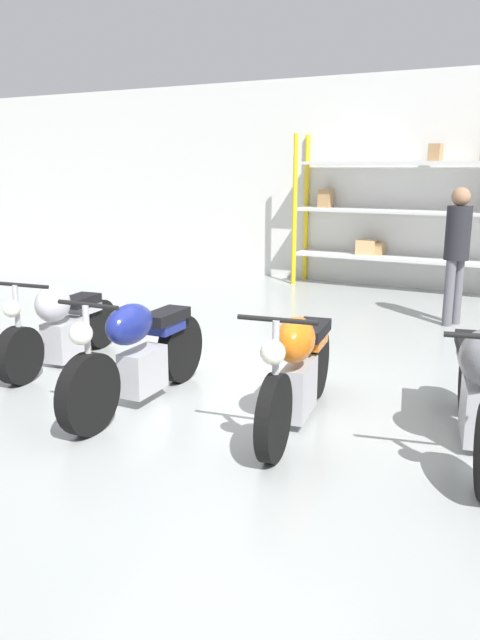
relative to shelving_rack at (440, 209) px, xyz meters
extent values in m
plane|color=#9EA3A0|center=(-0.70, -6.10, -1.40)|extent=(30.00, 30.00, 0.00)
cube|color=silver|center=(-0.70, 0.36, 0.40)|extent=(30.00, 0.08, 3.60)
cylinder|color=yellow|center=(-2.43, -0.28, -0.09)|extent=(0.08, 0.08, 2.62)
cylinder|color=yellow|center=(-2.43, 0.27, -0.09)|extent=(0.08, 0.08, 2.62)
cube|color=silver|center=(0.01, 0.00, -0.86)|extent=(4.89, 0.55, 0.05)
cube|color=silver|center=(0.01, 0.00, -0.07)|extent=(4.89, 0.55, 0.05)
cube|color=silver|center=(0.01, 0.00, 0.72)|extent=(4.89, 0.55, 0.05)
cube|color=tan|center=(-1.07, 0.15, -0.73)|extent=(0.29, 0.26, 0.21)
cube|color=tan|center=(-1.22, 0.07, -0.71)|extent=(0.34, 0.27, 0.25)
cube|color=#A87F51|center=(-2.00, 0.11, 0.12)|extent=(0.22, 0.26, 0.32)
cube|color=#A87F51|center=(-0.14, 0.01, 0.88)|extent=(0.19, 0.28, 0.27)
cylinder|color=black|center=(-2.72, -6.45, -1.12)|extent=(0.21, 0.58, 0.57)
cylinder|color=black|center=(-2.87, -5.11, -1.12)|extent=(0.21, 0.58, 0.57)
cube|color=#ADADB2|center=(-2.80, -5.73, -1.15)|extent=(0.32, 0.53, 0.42)
ellipsoid|color=#B7B7BF|center=(-2.78, -5.90, -0.72)|extent=(0.37, 0.46, 0.38)
cube|color=black|center=(-2.83, -5.43, -0.78)|extent=(0.32, 0.50, 0.10)
cube|color=#B7B7BF|center=(-2.84, -5.34, -0.87)|extent=(0.26, 0.35, 0.12)
cylinder|color=#ADADB2|center=(-2.72, -6.43, -0.78)|extent=(0.06, 0.06, 0.69)
sphere|color=silver|center=(-2.71, -6.50, -0.65)|extent=(0.16, 0.16, 0.16)
cylinder|color=black|center=(-2.72, -6.40, -0.43)|extent=(0.71, 0.12, 0.04)
cylinder|color=black|center=(-1.33, -7.06, -1.07)|extent=(0.15, 0.66, 0.66)
cylinder|color=black|center=(-1.38, -5.67, -1.07)|extent=(0.15, 0.66, 0.66)
cube|color=#ADADB2|center=(-1.36, -6.31, -1.11)|extent=(0.24, 0.48, 0.39)
ellipsoid|color=navy|center=(-1.35, -6.48, -0.64)|extent=(0.31, 0.56, 0.34)
cube|color=black|center=(-1.37, -5.92, -0.69)|extent=(0.26, 0.54, 0.10)
cube|color=navy|center=(-1.37, -5.91, -0.78)|extent=(0.22, 0.38, 0.12)
cylinder|color=#ADADB2|center=(-1.33, -7.04, -0.72)|extent=(0.05, 0.05, 0.70)
sphere|color=silver|center=(-1.33, -7.11, -0.57)|extent=(0.18, 0.18, 0.18)
cylinder|color=black|center=(-1.33, -7.01, -0.37)|extent=(0.56, 0.05, 0.04)
cylinder|color=black|center=(0.14, -6.81, -1.08)|extent=(0.19, 0.65, 0.64)
cylinder|color=black|center=(-0.05, -5.45, -1.08)|extent=(0.19, 0.65, 0.64)
cube|color=#ADADB2|center=(0.04, -6.08, -1.11)|extent=(0.26, 0.55, 0.44)
ellipsoid|color=orange|center=(0.07, -6.25, -0.65)|extent=(0.36, 0.51, 0.35)
cube|color=black|center=(-0.01, -5.72, -0.71)|extent=(0.32, 0.58, 0.10)
cube|color=orange|center=(-0.01, -5.69, -0.80)|extent=(0.26, 0.41, 0.12)
cylinder|color=#ADADB2|center=(0.14, -6.79, -0.73)|extent=(0.06, 0.06, 0.70)
sphere|color=silver|center=(0.15, -6.86, -0.58)|extent=(0.18, 0.18, 0.18)
cylinder|color=black|center=(0.14, -6.76, -0.38)|extent=(0.58, 0.12, 0.04)
cylinder|color=black|center=(1.23, -5.20, -1.09)|extent=(0.23, 0.63, 0.62)
cube|color=#ADADB2|center=(1.38, -5.87, -1.12)|extent=(0.29, 0.55, 0.44)
cube|color=black|center=(1.30, -5.51, -0.72)|extent=(0.40, 0.64, 0.10)
cube|color=slate|center=(1.29, -5.45, -0.81)|extent=(0.32, 0.46, 0.12)
cylinder|color=#595960|center=(0.65, -2.01, -0.96)|extent=(0.13, 0.13, 0.88)
cylinder|color=#595960|center=(0.57, -2.17, -0.96)|extent=(0.13, 0.13, 0.88)
cylinder|color=#232328|center=(0.61, -2.09, -0.18)|extent=(0.43, 0.43, 0.69)
sphere|color=#9E7051|center=(0.61, -2.09, 0.29)|extent=(0.24, 0.24, 0.24)
camera|label=1|loc=(1.83, -10.59, 0.64)|focal=35.00mm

